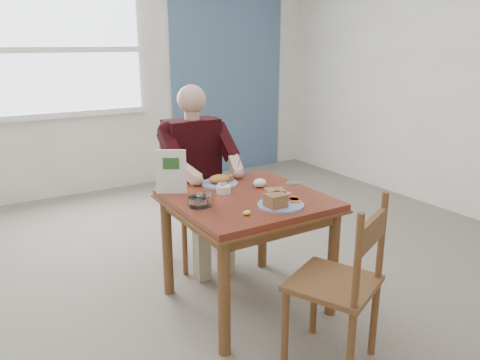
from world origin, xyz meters
TOP-DOWN VIEW (x-y plane):
  - floor at (0.00, 0.00)m, footprint 6.00×6.00m
  - wall_back at (0.00, 3.00)m, footprint 5.50×0.00m
  - accent_panel at (1.60, 2.98)m, footprint 1.60×0.02m
  - lemon_wedge at (-0.17, -0.28)m, footprint 0.06×0.04m
  - napkin at (0.18, 0.12)m, footprint 0.11×0.10m
  - metal_dish at (0.42, 0.07)m, footprint 0.12×0.12m
  - window at (-0.40, 2.97)m, footprint 1.72×0.04m
  - table at (0.00, 0.00)m, footprint 0.92×0.92m
  - chair_far at (0.00, 0.80)m, footprint 0.42×0.42m
  - chair_near at (0.10, -0.77)m, footprint 0.56×0.56m
  - diner at (0.00, 0.71)m, footprint 0.53×0.56m
  - near_plate at (0.06, -0.25)m, footprint 0.31×0.30m
  - far_plate at (-0.02, 0.31)m, footprint 0.27×0.27m
  - caddy at (-0.09, 0.14)m, footprint 0.10×0.10m
  - shakers at (-0.32, -0.04)m, footprint 0.10×0.06m
  - creamer at (-0.34, -0.01)m, footprint 0.15×0.15m
  - menu at (-0.37, 0.31)m, footprint 0.17×0.11m

SIDE VIEW (x-z plane):
  - floor at x=0.00m, z-range 0.00..0.00m
  - chair_far at x=0.00m, z-range 0.00..0.95m
  - chair_near at x=0.10m, z-range 0.00..0.95m
  - table at x=0.00m, z-range 0.26..1.01m
  - metal_dish at x=0.42m, z-range 0.75..0.76m
  - lemon_wedge at x=-0.17m, z-range 0.75..0.78m
  - caddy at x=-0.09m, z-range 0.74..0.81m
  - far_plate at x=-0.02m, z-range 0.74..0.81m
  - creamer at x=-0.34m, z-range 0.75..0.81m
  - napkin at x=0.18m, z-range 0.75..0.81m
  - near_plate at x=0.06m, z-range 0.74..0.83m
  - shakers at x=-0.32m, z-range 0.75..0.84m
  - diner at x=0.00m, z-range 0.12..1.50m
  - menu at x=-0.37m, z-range 0.75..1.04m
  - accent_panel at x=1.60m, z-range 0.00..2.80m
  - wall_back at x=0.00m, z-range -1.35..4.15m
  - window at x=-0.40m, z-range 0.89..2.31m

